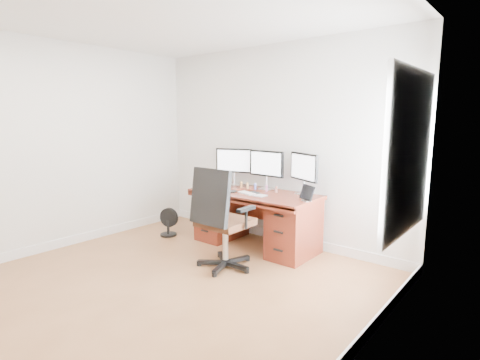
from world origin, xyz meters
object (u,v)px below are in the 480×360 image
Objects in this scene: office_chair at (222,236)px; keyboard at (247,193)px; desk at (256,217)px; monitor_center at (266,165)px; floor_fan at (168,222)px.

office_chair is 4.59× the size of keyboard.
desk is at bearing 98.98° from keyboard.
monitor_center reaches higher than keyboard.
office_chair is 1.31m from monitor_center.
monitor_center is (1.27, 0.69, 0.89)m from floor_fan.
monitor_center reaches higher than desk.
monitor_center is 2.15× the size of keyboard.
office_chair is (0.16, -0.85, -0.01)m from desk.
desk is at bearing 3.51° from floor_fan.
floor_fan is 1.69m from monitor_center.
floor_fan is 1.40m from keyboard.
floor_fan is (-1.27, -0.45, -0.20)m from desk.
office_chair is at bearing -79.14° from desk.
desk reaches higher than floor_fan.
monitor_center is 0.52m from keyboard.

